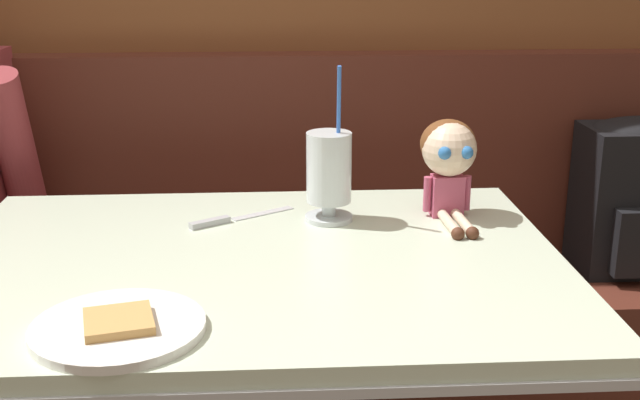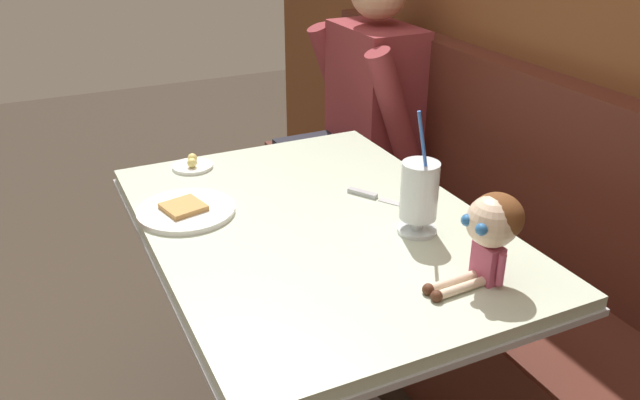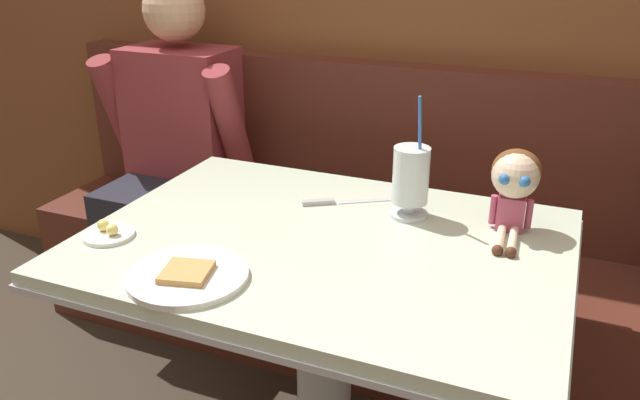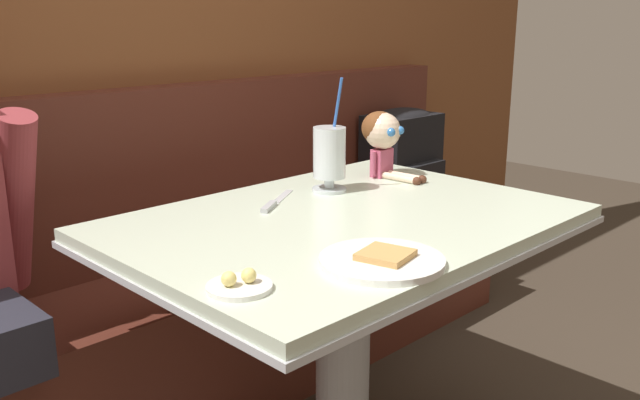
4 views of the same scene
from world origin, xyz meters
name	(u,v)px [view 1 (image 1 of 4)]	position (x,y,z in m)	size (l,w,h in m)	color
booth_bench	(262,315)	(0.00, 0.81, 0.33)	(2.60, 0.48, 1.00)	#512319
diner_table	(256,356)	(0.00, 0.18, 0.54)	(1.11, 0.81, 0.74)	beige
toast_plate	(118,327)	(-0.19, -0.10, 0.75)	(0.25, 0.25, 0.03)	white
milkshake_glass	(329,172)	(0.15, 0.38, 0.84)	(0.10, 0.10, 0.31)	silver
butter_knife	(225,220)	(-0.06, 0.38, 0.74)	(0.21, 0.14, 0.01)	silver
seated_doll	(449,154)	(0.39, 0.39, 0.87)	(0.12, 0.22, 0.20)	#B74C6B
backpack	(640,193)	(0.98, 0.78, 0.66)	(0.30, 0.25, 0.41)	black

